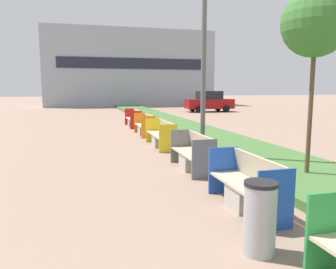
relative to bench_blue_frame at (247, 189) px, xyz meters
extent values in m
cube|color=#426B33|center=(2.26, 5.06, -0.27)|extent=(2.80, 120.00, 0.18)
cube|color=#939EAD|center=(3.06, 36.23, 4.06)|extent=(19.70, 7.76, 8.85)
cube|color=#1E2333|center=(3.06, 32.30, 4.51)|extent=(16.55, 0.08, 1.20)
cube|color=#238C3D|center=(-0.04, -2.01, 0.11)|extent=(0.62, 0.04, 0.94)
cube|color=#ADA8A0|center=(-0.04, 0.00, -0.15)|extent=(0.52, 0.60, 0.42)
cube|color=#BCAD8E|center=(-0.04, 0.00, 0.08)|extent=(0.58, 1.82, 0.05)
cube|color=#BCAD8E|center=(0.23, 0.00, 0.34)|extent=(0.14, 1.75, 0.48)
cube|color=blue|center=(-0.04, -0.93, 0.11)|extent=(0.62, 0.04, 0.94)
cube|color=blue|center=(-0.04, 0.93, 0.11)|extent=(0.62, 0.04, 0.94)
cube|color=#ADA8A0|center=(-0.04, 2.91, -0.15)|extent=(0.52, 0.60, 0.42)
cube|color=#BCAD8E|center=(-0.04, 2.91, 0.08)|extent=(0.58, 1.81, 0.05)
cube|color=#BCAD8E|center=(0.23, 2.91, 0.34)|extent=(0.14, 1.74, 0.48)
cube|color=slate|center=(-0.04, 1.98, 0.11)|extent=(0.62, 0.04, 0.94)
cube|color=slate|center=(-0.04, 3.84, 0.11)|extent=(0.62, 0.04, 0.94)
cube|color=#ADA8A0|center=(-0.04, 6.41, -0.15)|extent=(0.52, 0.60, 0.42)
cube|color=#BCAD8E|center=(-0.04, 6.41, 0.08)|extent=(0.58, 2.21, 0.05)
cube|color=#BCAD8E|center=(0.23, 6.41, 0.34)|extent=(0.14, 2.12, 0.48)
cube|color=yellow|center=(-0.04, 5.29, 0.11)|extent=(0.62, 0.04, 0.94)
cube|color=yellow|center=(-0.04, 7.54, 0.11)|extent=(0.62, 0.04, 0.94)
cube|color=#ADA8A0|center=(-0.04, 9.53, -0.15)|extent=(0.52, 0.60, 0.42)
cube|color=#BCAD8E|center=(-0.04, 9.53, 0.08)|extent=(0.58, 1.89, 0.05)
cube|color=#BCAD8E|center=(0.23, 9.53, 0.34)|extent=(0.14, 1.81, 0.48)
cube|color=orange|center=(-0.04, 8.56, 0.11)|extent=(0.62, 0.04, 0.94)
cube|color=orange|center=(-0.04, 10.49, 0.11)|extent=(0.62, 0.04, 0.94)
cube|color=#ADA8A0|center=(-0.04, 12.87, -0.15)|extent=(0.52, 0.60, 0.42)
cube|color=#BCAD8E|center=(-0.04, 12.87, 0.08)|extent=(0.58, 2.11, 0.05)
cube|color=#BCAD8E|center=(0.23, 12.87, 0.34)|extent=(0.14, 2.02, 0.48)
cube|color=red|center=(-0.04, 11.80, 0.11)|extent=(0.62, 0.04, 0.94)
cube|color=red|center=(-0.04, 13.95, 0.11)|extent=(0.62, 0.04, 0.94)
cylinder|color=#9EA0A5|center=(-0.62, -1.47, 0.09)|extent=(0.41, 0.41, 0.90)
cylinder|color=black|center=(-0.62, -1.47, 0.57)|extent=(0.43, 0.43, 0.05)
cylinder|color=#56595B|center=(0.61, 3.83, 3.13)|extent=(0.14, 0.14, 6.99)
cylinder|color=brown|center=(2.23, 1.29, 1.19)|extent=(0.10, 0.10, 3.11)
sphere|color=#38702D|center=(2.23, 1.29, 3.16)|extent=(1.48, 1.48, 1.48)
cube|color=maroon|center=(8.34, 22.53, 0.36)|extent=(4.28, 1.95, 0.84)
cube|color=black|center=(8.34, 22.53, 1.14)|extent=(2.17, 1.64, 0.72)
cylinder|color=black|center=(9.60, 21.63, -0.06)|extent=(0.60, 0.20, 0.60)
cylinder|color=black|center=(9.60, 23.43, -0.06)|extent=(0.60, 0.20, 0.60)
cylinder|color=black|center=(7.08, 21.63, -0.06)|extent=(0.60, 0.20, 0.60)
cylinder|color=black|center=(7.08, 23.43, -0.06)|extent=(0.60, 0.20, 0.60)
camera|label=1|loc=(-2.77, -5.02, 1.76)|focal=35.00mm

